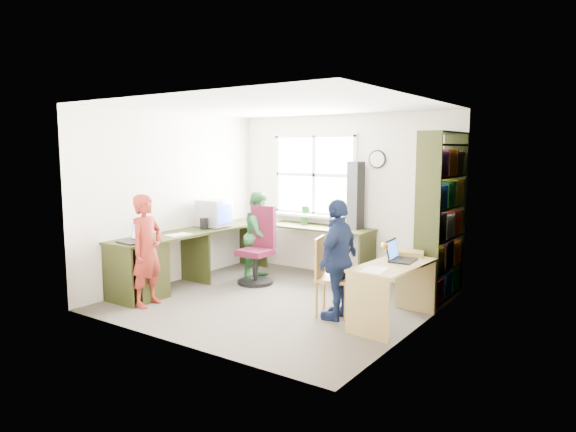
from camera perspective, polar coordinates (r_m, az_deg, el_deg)
The scene contains 19 objects.
room at distance 6.34m, azimuth -0.71°, elevation 1.35°, with size 3.64×3.44×2.44m.
l_desk at distance 7.02m, azimuth -11.36°, elevation -4.49°, with size 2.38×2.95×0.75m.
right_desk at distance 5.69m, azimuth 11.63°, elevation -7.02°, with size 0.61×1.19×0.66m.
bookshelf at distance 6.60m, azimuth 16.63°, elevation -0.60°, with size 0.30×1.02×2.10m.
swivel_chair at distance 7.30m, azimuth -3.30°, elevation -3.81°, with size 0.52×0.52×1.09m.
wooden_chair at distance 5.91m, azimuth 4.54°, elevation -6.33°, with size 0.48×0.48×0.90m.
crt_monitor at distance 7.61m, azimuth -8.22°, elevation 0.29°, with size 0.42×0.38×0.40m.
laptop_left at distance 6.60m, azimuth -16.64°, elevation -2.35°, with size 0.36×0.31×0.23m.
laptop_right at distance 5.81m, azimuth 12.20°, elevation -4.35°, with size 0.31×0.36×0.23m.
speaker_a at distance 7.44m, azimuth -9.32°, elevation -0.84°, with size 0.09×0.09×0.16m.
speaker_b at distance 7.87m, azimuth -6.78°, elevation -0.30°, with size 0.09×0.09×0.18m.
cd_tower at distance 7.42m, azimuth 7.52°, elevation 2.29°, with size 0.23×0.21×0.97m.
game_box at distance 6.13m, azimuth 13.47°, elevation -4.01°, with size 0.37×0.37×0.06m.
paper_a at distance 7.04m, azimuth -12.06°, elevation -2.03°, with size 0.26×0.34×0.00m.
paper_b at distance 5.33m, azimuth 9.57°, elevation -5.92°, with size 0.25×0.33×0.00m.
potted_plant at distance 7.81m, azimuth 1.90°, elevation 0.13°, with size 0.16×0.13×0.30m, color #2D6F2C.
person_red at distance 6.42m, azimuth -15.41°, elevation -3.71°, with size 0.49×0.32×1.36m, color maroon.
person_green at distance 7.54m, azimuth -3.09°, elevation -2.13°, with size 0.62×0.48×1.28m, color #296730.
person_navy at distance 5.74m, azimuth 5.62°, elevation -4.81°, with size 0.79×0.33×1.35m, color #152144.
Camera 1 is at (3.66, -5.04, 1.88)m, focal length 32.00 mm.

